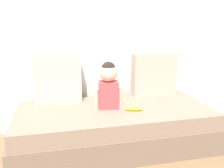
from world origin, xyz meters
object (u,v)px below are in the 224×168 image
couch (115,127)px  throw_pillow_right (154,74)px  banana (134,109)px  throw_pillow_left (58,79)px  toddler (108,84)px

couch → throw_pillow_right: 0.78m
banana → throw_pillow_left: bearing=147.7°
throw_pillow_right → toddler: (-0.60, -0.30, -0.00)m
couch → throw_pillow_left: bearing=148.6°
throw_pillow_right → banana: (-0.38, -0.44, -0.23)m
throw_pillow_left → toddler: (0.48, -0.30, -0.01)m
couch → throw_pillow_right: bearing=31.4°
throw_pillow_right → banana: size_ratio=2.93×
throw_pillow_left → banana: (0.70, -0.44, -0.23)m
toddler → throw_pillow_left: bearing=148.2°
toddler → banana: 0.35m
toddler → banana: (0.22, -0.14, -0.23)m
couch → toddler: size_ratio=4.22×
throw_pillow_left → banana: throw_pillow_left is taller
throw_pillow_left → toddler: size_ratio=1.09×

